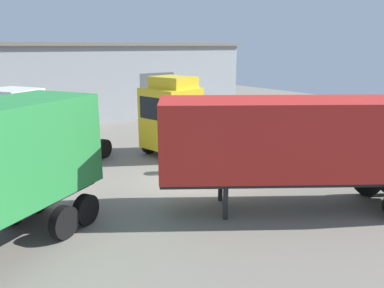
{
  "coord_description": "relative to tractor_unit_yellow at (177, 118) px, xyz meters",
  "views": [
    {
      "loc": [
        -9.2,
        -12.25,
        5.7
      ],
      "look_at": [
        0.13,
        0.27,
        1.6
      ],
      "focal_mm": 35.0,
      "sensor_mm": 36.0,
      "label": 1
    }
  ],
  "objects": [
    {
      "name": "ground_plane",
      "position": [
        -1.95,
        -4.06,
        -1.96
      ],
      "size": [
        60.0,
        60.0,
        0.0
      ],
      "primitive_type": "plane",
      "color": "slate"
    },
    {
      "name": "tractor_unit_yellow",
      "position": [
        0.0,
        0.0,
        0.0
      ],
      "size": [
        6.73,
        3.7,
        4.18
      ],
      "rotation": [
        0.0,
        0.0,
        -2.94
      ],
      "color": "yellow",
      "rests_on": "ground_plane"
    },
    {
      "name": "oil_drum",
      "position": [
        -1.97,
        -2.62,
        -1.52
      ],
      "size": [
        0.58,
        0.58,
        0.88
      ],
      "color": "#33519E",
      "rests_on": "ground_plane"
    },
    {
      "name": "tractor_unit_white",
      "position": [
        -7.65,
        0.72,
        -0.08
      ],
      "size": [
        6.66,
        5.09,
        3.98
      ],
      "rotation": [
        0.0,
        0.0,
        -2.66
      ],
      "color": "silver",
      "rests_on": "ground_plane"
    },
    {
      "name": "container_trailer_grey",
      "position": [
        -0.52,
        -8.55,
        0.57
      ],
      "size": [
        9.5,
        7.66,
        3.96
      ],
      "rotation": [
        0.0,
        0.0,
        2.53
      ],
      "color": "red",
      "rests_on": "ground_plane"
    },
    {
      "name": "warehouse_building",
      "position": [
        -1.95,
        13.68,
        1.02
      ],
      "size": [
        31.62,
        8.0,
        5.95
      ],
      "color": "#93999E",
      "rests_on": "ground_plane"
    },
    {
      "name": "delivery_van_green",
      "position": [
        7.89,
        -5.87,
        -0.43
      ],
      "size": [
        6.07,
        2.69,
        2.82
      ],
      "rotation": [
        0.0,
        0.0,
        0.12
      ],
      "color": "#28843D",
      "rests_on": "ground_plane"
    }
  ]
}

